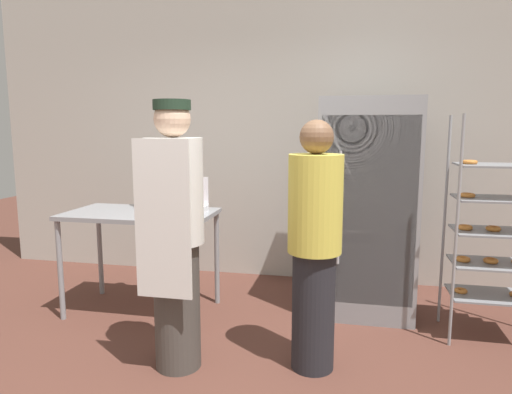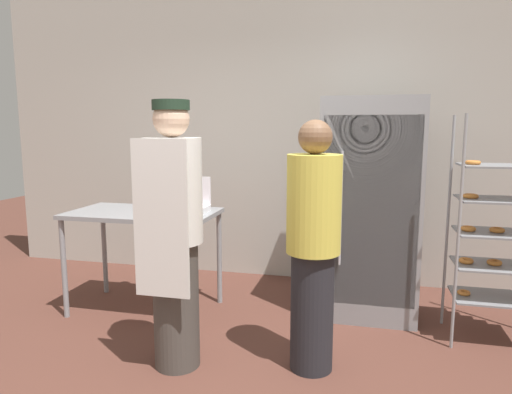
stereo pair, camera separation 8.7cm
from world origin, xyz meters
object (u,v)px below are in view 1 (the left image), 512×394
(blender_pitcher, at_px, (142,191))
(person_baker, at_px, (175,233))
(person_customer, at_px, (314,246))
(refrigerator, at_px, (366,207))
(baking_rack, at_px, (493,231))
(donut_box, at_px, (189,207))

(blender_pitcher, bearing_deg, person_baker, -55.37)
(blender_pitcher, height_order, person_customer, person_customer)
(refrigerator, distance_m, baking_rack, 0.98)
(refrigerator, relative_size, person_customer, 1.12)
(baking_rack, height_order, person_baker, person_baker)
(donut_box, height_order, blender_pitcher, blender_pitcher)
(baking_rack, xyz_separation_m, person_baker, (-2.13, -0.90, 0.09))
(refrigerator, relative_size, person_baker, 1.04)
(donut_box, distance_m, person_customer, 1.33)
(refrigerator, distance_m, person_customer, 1.15)
(person_baker, relative_size, person_customer, 1.07)
(baking_rack, bearing_deg, donut_box, -179.89)
(donut_box, bearing_deg, person_baker, -75.32)
(donut_box, relative_size, person_customer, 0.18)
(refrigerator, xyz_separation_m, person_customer, (-0.35, -1.09, -0.08))
(baking_rack, distance_m, donut_box, 2.37)
(person_baker, bearing_deg, blender_pitcher, 124.63)
(person_baker, distance_m, person_customer, 0.89)
(refrigerator, distance_m, donut_box, 1.51)
(refrigerator, height_order, donut_box, refrigerator)
(baking_rack, relative_size, person_customer, 1.03)
(donut_box, distance_m, blender_pitcher, 0.55)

